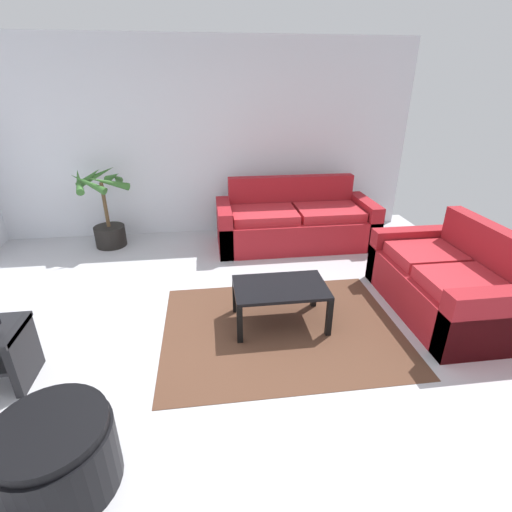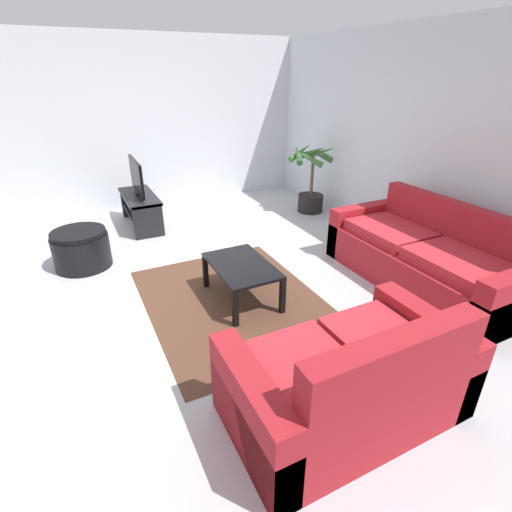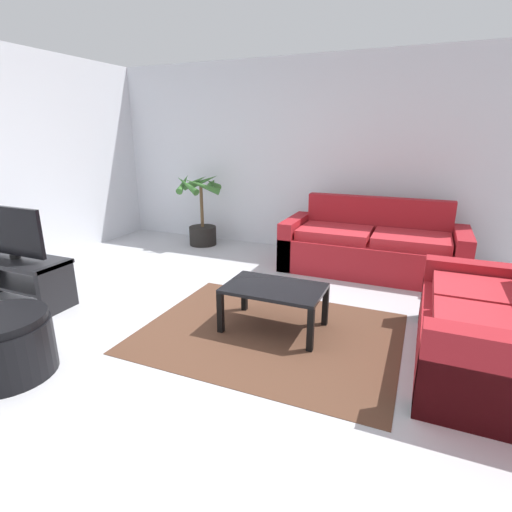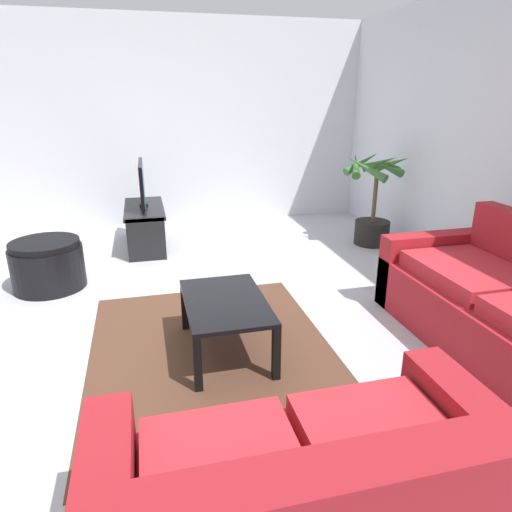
{
  "view_description": "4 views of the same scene",
  "coord_description": "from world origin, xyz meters",
  "px_view_note": "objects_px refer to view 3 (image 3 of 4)",
  "views": [
    {
      "loc": [
        -0.02,
        -2.62,
        2.12
      ],
      "look_at": [
        0.39,
        0.5,
        0.66
      ],
      "focal_mm": 26.37,
      "sensor_mm": 36.0,
      "label": 1
    },
    {
      "loc": [
        3.74,
        -1.03,
        2.16
      ],
      "look_at": [
        0.55,
        0.55,
        0.43
      ],
      "focal_mm": 26.96,
      "sensor_mm": 36.0,
      "label": 2
    },
    {
      "loc": [
        1.72,
        -2.66,
        1.7
      ],
      "look_at": [
        0.25,
        0.78,
        0.52
      ],
      "focal_mm": 27.73,
      "sensor_mm": 36.0,
      "label": 3
    },
    {
      "loc": [
        3.4,
        -0.12,
        1.74
      ],
      "look_at": [
        0.37,
        0.64,
        0.62
      ],
      "focal_mm": 31.82,
      "sensor_mm": 36.0,
      "label": 4
    }
  ],
  "objects_px": {
    "tv": "(11,231)",
    "potted_palm": "(201,215)",
    "couch_loveseat": "(491,333)",
    "tv_stand": "(19,274)",
    "couch_main": "(371,248)",
    "ottoman": "(5,346)",
    "coffee_table": "(274,293)"
  },
  "relations": [
    {
      "from": "tv_stand",
      "to": "tv",
      "type": "bearing_deg",
      "value": 89.15
    },
    {
      "from": "tv",
      "to": "potted_palm",
      "type": "distance_m",
      "value": 2.75
    },
    {
      "from": "tv_stand",
      "to": "couch_main",
      "type": "bearing_deg",
      "value": 37.28
    },
    {
      "from": "tv",
      "to": "coffee_table",
      "type": "height_order",
      "value": "tv"
    },
    {
      "from": "tv_stand",
      "to": "potted_palm",
      "type": "height_order",
      "value": "potted_palm"
    },
    {
      "from": "couch_loveseat",
      "to": "coffee_table",
      "type": "xyz_separation_m",
      "value": [
        -1.68,
        -0.01,
        0.05
      ]
    },
    {
      "from": "couch_loveseat",
      "to": "couch_main",
      "type": "bearing_deg",
      "value": 119.95
    },
    {
      "from": "tv",
      "to": "coffee_table",
      "type": "distance_m",
      "value": 2.67
    },
    {
      "from": "couch_loveseat",
      "to": "tv_stand",
      "type": "distance_m",
      "value": 4.3
    },
    {
      "from": "tv",
      "to": "coffee_table",
      "type": "xyz_separation_m",
      "value": [
        2.59,
        0.49,
        -0.41
      ]
    },
    {
      "from": "tv_stand",
      "to": "potted_palm",
      "type": "xyz_separation_m",
      "value": [
        0.57,
        2.67,
        0.15
      ]
    },
    {
      "from": "couch_loveseat",
      "to": "potted_palm",
      "type": "xyz_separation_m",
      "value": [
        -3.71,
        2.16,
        0.17
      ]
    },
    {
      "from": "tv_stand",
      "to": "tv",
      "type": "distance_m",
      "value": 0.45
    },
    {
      "from": "couch_main",
      "to": "ottoman",
      "type": "xyz_separation_m",
      "value": [
        -2.12,
        -3.33,
        -0.07
      ]
    },
    {
      "from": "couch_main",
      "to": "couch_loveseat",
      "type": "distance_m",
      "value": 2.2
    },
    {
      "from": "couch_main",
      "to": "tv",
      "type": "distance_m",
      "value": 4.01
    },
    {
      "from": "couch_main",
      "to": "coffee_table",
      "type": "height_order",
      "value": "couch_main"
    },
    {
      "from": "tv",
      "to": "ottoman",
      "type": "xyz_separation_m",
      "value": [
        1.05,
        -0.92,
        -0.53
      ]
    },
    {
      "from": "tv",
      "to": "ottoman",
      "type": "distance_m",
      "value": 1.5
    },
    {
      "from": "potted_palm",
      "to": "couch_main",
      "type": "bearing_deg",
      "value": -5.63
    },
    {
      "from": "ottoman",
      "to": "couch_loveseat",
      "type": "bearing_deg",
      "value": 23.93
    },
    {
      "from": "couch_loveseat",
      "to": "potted_palm",
      "type": "height_order",
      "value": "potted_palm"
    },
    {
      "from": "potted_palm",
      "to": "couch_loveseat",
      "type": "bearing_deg",
      "value": -30.26
    },
    {
      "from": "couch_loveseat",
      "to": "coffee_table",
      "type": "distance_m",
      "value": 1.68
    },
    {
      "from": "couch_main",
      "to": "tv_stand",
      "type": "relative_size",
      "value": 1.98
    },
    {
      "from": "potted_palm",
      "to": "ottoman",
      "type": "xyz_separation_m",
      "value": [
        0.49,
        -3.59,
        -0.24
      ]
    },
    {
      "from": "coffee_table",
      "to": "tv_stand",
      "type": "bearing_deg",
      "value": -169.15
    },
    {
      "from": "tv",
      "to": "potted_palm",
      "type": "xyz_separation_m",
      "value": [
        0.57,
        2.67,
        -0.3
      ]
    },
    {
      "from": "potted_palm",
      "to": "tv_stand",
      "type": "bearing_deg",
      "value": -101.94
    },
    {
      "from": "couch_main",
      "to": "coffee_table",
      "type": "relative_size",
      "value": 2.53
    },
    {
      "from": "couch_main",
      "to": "ottoman",
      "type": "distance_m",
      "value": 3.95
    },
    {
      "from": "couch_loveseat",
      "to": "coffee_table",
      "type": "bearing_deg",
      "value": -179.56
    }
  ]
}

